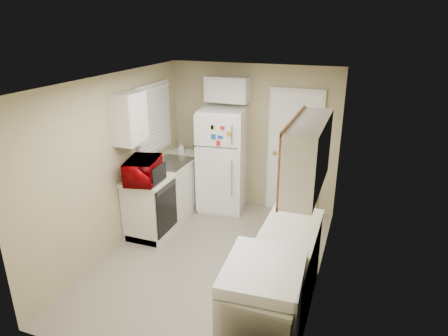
% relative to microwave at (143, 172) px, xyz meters
% --- Properties ---
extents(floor, '(3.80, 3.80, 0.00)m').
position_rel_microwave_xyz_m(floor, '(1.10, -0.23, -1.05)').
color(floor, '#A9A08F').
rests_on(floor, ground).
extents(ceiling, '(3.80, 3.80, 0.00)m').
position_rel_microwave_xyz_m(ceiling, '(1.10, -0.23, 1.35)').
color(ceiling, white).
rests_on(ceiling, floor).
extents(wall_left, '(3.80, 3.80, 0.00)m').
position_rel_microwave_xyz_m(wall_left, '(-0.30, -0.23, 0.15)').
color(wall_left, tan).
rests_on(wall_left, floor).
extents(wall_right, '(3.80, 3.80, 0.00)m').
position_rel_microwave_xyz_m(wall_right, '(2.50, -0.23, 0.15)').
color(wall_right, tan).
rests_on(wall_right, floor).
extents(wall_back, '(2.80, 2.80, 0.00)m').
position_rel_microwave_xyz_m(wall_back, '(1.10, 1.67, 0.15)').
color(wall_back, tan).
rests_on(wall_back, floor).
extents(wall_front, '(2.80, 2.80, 0.00)m').
position_rel_microwave_xyz_m(wall_front, '(1.10, -2.13, 0.15)').
color(wall_front, tan).
rests_on(wall_front, floor).
extents(left_counter, '(0.60, 1.80, 0.90)m').
position_rel_microwave_xyz_m(left_counter, '(-0.00, 0.67, -0.60)').
color(left_counter, silver).
rests_on(left_counter, floor).
extents(dishwasher, '(0.03, 0.58, 0.72)m').
position_rel_microwave_xyz_m(dishwasher, '(0.29, 0.07, -0.56)').
color(dishwasher, black).
rests_on(dishwasher, floor).
extents(sink, '(0.54, 0.74, 0.16)m').
position_rel_microwave_xyz_m(sink, '(-0.00, 0.82, -0.19)').
color(sink, gray).
rests_on(sink, left_counter).
extents(microwave, '(0.66, 0.47, 0.40)m').
position_rel_microwave_xyz_m(microwave, '(0.00, 0.00, 0.00)').
color(microwave, '#790003').
rests_on(microwave, left_counter).
extents(soap_bottle, '(0.11, 0.11, 0.20)m').
position_rel_microwave_xyz_m(soap_bottle, '(-0.05, 1.31, -0.05)').
color(soap_bottle, silver).
rests_on(soap_bottle, left_counter).
extents(window_blinds, '(0.10, 0.98, 1.08)m').
position_rel_microwave_xyz_m(window_blinds, '(-0.26, 0.82, 0.55)').
color(window_blinds, silver).
rests_on(window_blinds, wall_left).
extents(upper_cabinet_left, '(0.30, 0.45, 0.70)m').
position_rel_microwave_xyz_m(upper_cabinet_left, '(-0.15, -0.01, 0.75)').
color(upper_cabinet_left, silver).
rests_on(upper_cabinet_left, wall_left).
extents(refrigerator, '(0.79, 0.77, 1.72)m').
position_rel_microwave_xyz_m(refrigerator, '(0.68, 1.35, -0.19)').
color(refrigerator, white).
rests_on(refrigerator, floor).
extents(cabinet_over_fridge, '(0.70, 0.30, 0.40)m').
position_rel_microwave_xyz_m(cabinet_over_fridge, '(0.70, 1.52, 0.95)').
color(cabinet_over_fridge, silver).
rests_on(cabinet_over_fridge, wall_back).
extents(interior_door, '(0.86, 0.06, 2.08)m').
position_rel_microwave_xyz_m(interior_door, '(1.80, 1.63, -0.03)').
color(interior_door, white).
rests_on(interior_door, floor).
extents(right_counter, '(0.60, 2.00, 0.90)m').
position_rel_microwave_xyz_m(right_counter, '(2.20, -1.03, -0.60)').
color(right_counter, silver).
rests_on(right_counter, floor).
extents(stove, '(0.74, 0.89, 1.03)m').
position_rel_microwave_xyz_m(stove, '(2.15, -1.57, -0.53)').
color(stove, white).
rests_on(stove, floor).
extents(upper_cabinet_right, '(0.30, 1.20, 0.70)m').
position_rel_microwave_xyz_m(upper_cabinet_right, '(2.35, -0.73, 0.75)').
color(upper_cabinet_right, silver).
rests_on(upper_cabinet_right, wall_right).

